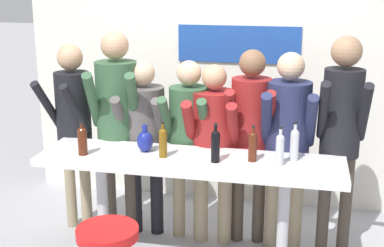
% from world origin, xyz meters
% --- Properties ---
extents(back_wall, '(3.98, 0.12, 2.41)m').
position_xyz_m(back_wall, '(0.00, 1.44, 1.21)').
color(back_wall, silver).
rests_on(back_wall, ground_plane).
extents(tasting_table, '(2.38, 0.59, 0.93)m').
position_xyz_m(tasting_table, '(0.00, 0.00, 0.79)').
color(tasting_table, white).
rests_on(tasting_table, ground_plane).
extents(person_far_left, '(0.43, 0.55, 1.72)m').
position_xyz_m(person_far_left, '(-1.15, 0.42, 1.08)').
color(person_far_left, gray).
rests_on(person_far_left, ground_plane).
extents(person_left, '(0.49, 0.62, 1.84)m').
position_xyz_m(person_left, '(-0.74, 0.43, 1.15)').
color(person_left, '#473D33').
rests_on(person_left, ground_plane).
extents(person_center_left, '(0.45, 0.54, 1.58)m').
position_xyz_m(person_center_left, '(-0.51, 0.48, 0.98)').
color(person_center_left, black).
rests_on(person_center_left, ground_plane).
extents(person_center, '(0.41, 0.51, 1.61)m').
position_xyz_m(person_center, '(-0.11, 0.48, 0.99)').
color(person_center, gray).
rests_on(person_center, ground_plane).
extents(person_center_right, '(0.46, 0.53, 1.59)m').
position_xyz_m(person_center_right, '(0.11, 0.43, 0.98)').
color(person_center_right, gray).
rests_on(person_center_right, ground_plane).
extents(person_right, '(0.42, 0.54, 1.71)m').
position_xyz_m(person_right, '(0.41, 0.51, 1.07)').
color(person_right, '#473D33').
rests_on(person_right, ground_plane).
extents(person_far_right, '(0.45, 0.55, 1.70)m').
position_xyz_m(person_far_right, '(0.72, 0.45, 1.06)').
color(person_far_right, gray).
rests_on(person_far_right, ground_plane).
extents(person_rightmost, '(0.38, 0.53, 1.85)m').
position_xyz_m(person_rightmost, '(1.14, 0.43, 1.17)').
color(person_rightmost, '#473D33').
rests_on(person_rightmost, ground_plane).
extents(wine_bottle_0, '(0.07, 0.07, 0.27)m').
position_xyz_m(wine_bottle_0, '(-0.83, -0.11, 1.05)').
color(wine_bottle_0, '#4C1E0F').
rests_on(wine_bottle_0, tasting_table).
extents(wine_bottle_1, '(0.06, 0.06, 0.28)m').
position_xyz_m(wine_bottle_1, '(-0.20, -0.03, 1.06)').
color(wine_bottle_1, brown).
rests_on(wine_bottle_1, tasting_table).
extents(wine_bottle_2, '(0.06, 0.06, 0.30)m').
position_xyz_m(wine_bottle_2, '(0.69, -0.02, 1.06)').
color(wine_bottle_2, '#B7BCC1').
rests_on(wine_bottle_2, tasting_table).
extents(wine_bottle_3, '(0.07, 0.07, 0.30)m').
position_xyz_m(wine_bottle_3, '(0.21, -0.05, 1.07)').
color(wine_bottle_3, black).
rests_on(wine_bottle_3, tasting_table).
extents(wine_bottle_4, '(0.07, 0.07, 0.30)m').
position_xyz_m(wine_bottle_4, '(0.79, 0.11, 1.07)').
color(wine_bottle_4, '#B7BCC1').
rests_on(wine_bottle_4, tasting_table).
extents(wine_bottle_5, '(0.07, 0.07, 0.28)m').
position_xyz_m(wine_bottle_5, '(0.48, 0.02, 1.06)').
color(wine_bottle_5, '#4C1E0F').
rests_on(wine_bottle_5, tasting_table).
extents(decorative_vase, '(0.13, 0.13, 0.22)m').
position_xyz_m(decorative_vase, '(-0.38, 0.07, 1.02)').
color(decorative_vase, navy).
rests_on(decorative_vase, tasting_table).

